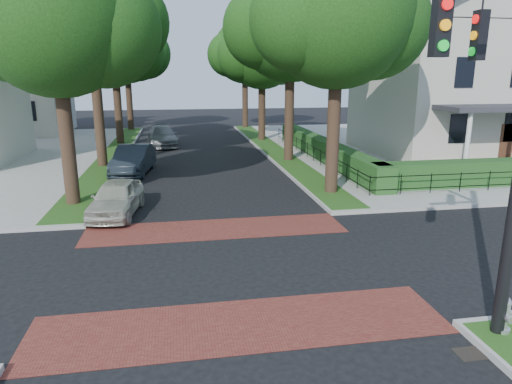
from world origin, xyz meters
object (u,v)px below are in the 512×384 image
traffic_signal (512,106)px  parked_car_front (116,198)px  parked_car_rear (162,136)px  parked_car_middle (133,160)px  fire_hydrant (504,315)px

traffic_signal → parked_car_front: 13.70m
parked_car_front → parked_car_rear: parked_car_rear is taller
parked_car_middle → fire_hydrant: parked_car_middle is taller
parked_car_rear → fire_hydrant: 28.57m
parked_car_rear → traffic_signal: bearing=-81.8°
traffic_signal → parked_car_front: bearing=130.4°
parked_car_rear → parked_car_middle: bearing=-104.1°
traffic_signal → fire_hydrant: (0.31, -0.19, -4.17)m
traffic_signal → parked_car_rear: 28.58m
traffic_signal → parked_car_front: (-8.49, 9.97, -4.03)m
traffic_signal → parked_car_rear: (-7.19, 27.38, -3.98)m
parked_car_front → parked_car_middle: size_ratio=0.84×
traffic_signal → parked_car_rear: size_ratio=1.59×
parked_car_front → parked_car_rear: size_ratio=0.79×
parked_car_rear → fire_hydrant: size_ratio=6.20×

